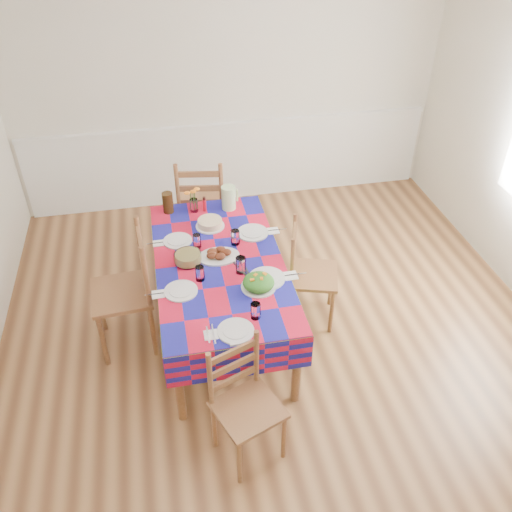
{
  "coord_description": "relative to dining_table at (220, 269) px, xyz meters",
  "views": [
    {
      "loc": [
        -0.8,
        -2.94,
        3.24
      ],
      "look_at": [
        -0.17,
        0.21,
        0.83
      ],
      "focal_mm": 38.0,
      "sensor_mm": 36.0,
      "label": 1
    }
  ],
  "objects": [
    {
      "name": "room",
      "position": [
        0.43,
        -0.36,
        0.72
      ],
      "size": [
        4.58,
        5.08,
        2.78
      ],
      "color": "brown",
      "rests_on": "ground"
    },
    {
      "name": "wainscot",
      "position": [
        0.43,
        2.13,
        -0.15
      ],
      "size": [
        4.41,
        0.06,
        0.92
      ],
      "color": "white",
      "rests_on": "room"
    },
    {
      "name": "dining_table",
      "position": [
        0.0,
        0.0,
        0.0
      ],
      "size": [
        0.98,
        1.83,
        0.71
      ],
      "color": "brown",
      "rests_on": "room"
    },
    {
      "name": "setting_near_head",
      "position": [
        0.05,
        -0.73,
        0.1
      ],
      "size": [
        0.4,
        0.27,
        0.12
      ],
      "color": "silver",
      "rests_on": "dining_table"
    },
    {
      "name": "setting_left_near",
      "position": [
        -0.27,
        -0.26,
        0.1
      ],
      "size": [
        0.44,
        0.26,
        0.12
      ],
      "rotation": [
        0.0,
        0.0,
        1.57
      ],
      "color": "silver",
      "rests_on": "dining_table"
    },
    {
      "name": "setting_left_far",
      "position": [
        -0.24,
        0.29,
        0.1
      ],
      "size": [
        0.43,
        0.25,
        0.11
      ],
      "rotation": [
        0.0,
        0.0,
        1.57
      ],
      "color": "silver",
      "rests_on": "dining_table"
    },
    {
      "name": "setting_right_near",
      "position": [
        0.26,
        -0.24,
        0.11
      ],
      "size": [
        0.51,
        0.3,
        0.13
      ],
      "rotation": [
        0.0,
        0.0,
        -1.57
      ],
      "color": "silver",
      "rests_on": "dining_table"
    },
    {
      "name": "setting_right_far",
      "position": [
        0.27,
        0.28,
        0.11
      ],
      "size": [
        0.49,
        0.28,
        0.13
      ],
      "rotation": [
        0.0,
        0.0,
        -1.57
      ],
      "color": "silver",
      "rests_on": "dining_table"
    },
    {
      "name": "meat_platter",
      "position": [
        0.0,
        0.05,
        0.1
      ],
      "size": [
        0.33,
        0.24,
        0.06
      ],
      "color": "silver",
      "rests_on": "dining_table"
    },
    {
      "name": "salad_platter",
      "position": [
        0.23,
        -0.36,
        0.12
      ],
      "size": [
        0.25,
        0.25,
        0.11
      ],
      "color": "silver",
      "rests_on": "dining_table"
    },
    {
      "name": "pasta_bowl",
      "position": [
        -0.23,
        0.04,
        0.12
      ],
      "size": [
        0.21,
        0.21,
        0.08
      ],
      "color": "white",
      "rests_on": "dining_table"
    },
    {
      "name": "cake",
      "position": [
        -0.01,
        0.49,
        0.11
      ],
      "size": [
        0.24,
        0.24,
        0.07
      ],
      "color": "silver",
      "rests_on": "dining_table"
    },
    {
      "name": "serving_utensils",
      "position": [
        0.16,
        -0.11,
        0.08
      ],
      "size": [
        0.12,
        0.27,
        0.01
      ],
      "color": "black",
      "rests_on": "dining_table"
    },
    {
      "name": "flower_vase",
      "position": [
        -0.11,
        0.76,
        0.17
      ],
      "size": [
        0.14,
        0.12,
        0.23
      ],
      "color": "white",
      "rests_on": "dining_table"
    },
    {
      "name": "hot_sauce",
      "position": [
        -0.02,
        0.75,
        0.15
      ],
      "size": [
        0.03,
        0.03,
        0.14
      ],
      "primitive_type": "cylinder",
      "color": "red",
      "rests_on": "dining_table"
    },
    {
      "name": "green_pitcher",
      "position": [
        0.19,
        0.75,
        0.18
      ],
      "size": [
        0.12,
        0.12,
        0.21
      ],
      "primitive_type": "cylinder",
      "color": "#C6EBA6",
      "rests_on": "dining_table"
    },
    {
      "name": "tea_pitcher",
      "position": [
        -0.33,
        0.79,
        0.17
      ],
      "size": [
        0.09,
        0.09,
        0.19
      ],
      "primitive_type": "cylinder",
      "color": "black",
      "rests_on": "dining_table"
    },
    {
      "name": "name_card",
      "position": [
        -0.02,
        -0.89,
        0.09
      ],
      "size": [
        0.07,
        0.02,
        0.02
      ],
      "primitive_type": "cube",
      "color": "silver",
      "rests_on": "dining_table"
    },
    {
      "name": "chair_near",
      "position": [
        -0.02,
        -1.15,
        -0.2
      ],
      "size": [
        0.5,
        0.49,
        0.89
      ],
      "rotation": [
        0.0,
        0.0,
        0.37
      ],
      "color": "brown",
      "rests_on": "room"
    },
    {
      "name": "chair_far",
      "position": [
        -0.01,
        1.14,
        -0.12
      ],
      "size": [
        0.52,
        0.51,
        1.04
      ],
      "rotation": [
        0.0,
        0.0,
        2.98
      ],
      "color": "brown",
      "rests_on": "room"
    },
    {
      "name": "chair_left",
      "position": [
        -0.72,
        0.0,
        -0.11
      ],
      "size": [
        0.48,
        0.5,
        1.06
      ],
      "rotation": [
        0.0,
        0.0,
        -1.5
      ],
      "color": "brown",
      "rests_on": "room"
    },
    {
      "name": "chair_right",
      "position": [
        0.73,
        0.01,
        -0.18
      ],
      "size": [
        0.49,
        0.51,
        0.92
      ],
      "rotation": [
        0.0,
        0.0,
        1.27
      ],
      "color": "brown",
      "rests_on": "room"
    }
  ]
}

